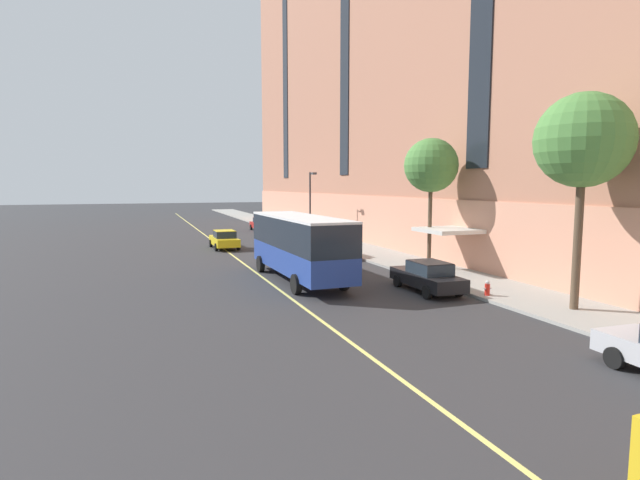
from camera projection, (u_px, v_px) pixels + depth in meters
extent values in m
plane|color=#303033|center=(306.00, 284.00, 27.06)|extent=(260.00, 260.00, 0.00)
cube|color=#9E9B93|center=(417.00, 265.00, 32.80)|extent=(4.49, 160.00, 0.15)
cube|color=tan|center=(474.00, 237.00, 30.51)|extent=(0.14, 110.00, 4.40)
cube|color=silver|center=(449.00, 230.00, 30.36)|extent=(3.20, 3.40, 0.24)
cube|color=#1E232B|center=(345.00, 26.00, 47.77)|extent=(0.10, 2.00, 28.34)
cube|color=#1E232B|center=(285.00, 72.00, 67.03)|extent=(0.10, 2.00, 28.34)
cube|color=navy|center=(299.00, 258.00, 27.74)|extent=(2.80, 10.60, 1.31)
cube|color=black|center=(299.00, 233.00, 27.58)|extent=(2.81, 10.60, 1.60)
cube|color=white|center=(299.00, 217.00, 27.49)|extent=(2.83, 10.60, 0.12)
cube|color=#19232D|center=(273.00, 228.00, 32.51)|extent=(2.35, 0.14, 1.20)
cube|color=orange|center=(273.00, 216.00, 32.43)|extent=(1.79, 0.10, 0.28)
cube|color=black|center=(273.00, 256.00, 32.73)|extent=(2.50, 0.18, 0.24)
cube|color=white|center=(260.00, 253.00, 32.37)|extent=(0.28, 0.07, 0.18)
cube|color=white|center=(286.00, 251.00, 33.02)|extent=(0.28, 0.07, 0.18)
cylinder|color=black|center=(261.00, 264.00, 30.78)|extent=(0.32, 1.01, 1.00)
cylinder|color=black|center=(300.00, 262.00, 31.70)|extent=(0.32, 1.01, 1.00)
cylinder|color=black|center=(296.00, 284.00, 24.44)|extent=(0.32, 1.01, 1.00)
cylinder|color=black|center=(344.00, 281.00, 25.36)|extent=(0.32, 1.01, 1.00)
cylinder|color=black|center=(615.00, 358.00, 14.54)|extent=(0.24, 0.65, 0.64)
cube|color=#BCAD89|center=(280.00, 230.00, 51.94)|extent=(1.87, 4.48, 0.64)
cube|color=#232D38|center=(280.00, 225.00, 51.67)|extent=(1.61, 2.03, 0.56)
cube|color=#BCAD89|center=(280.00, 222.00, 51.64)|extent=(1.57, 1.94, 0.04)
cylinder|color=black|center=(268.00, 233.00, 52.94)|extent=(0.23, 0.64, 0.64)
cylinder|color=black|center=(284.00, 232.00, 53.57)|extent=(0.23, 0.64, 0.64)
cylinder|color=black|center=(275.00, 235.00, 50.38)|extent=(0.23, 0.64, 0.64)
cylinder|color=black|center=(292.00, 234.00, 51.01)|extent=(0.23, 0.64, 0.64)
cube|color=#B21E19|center=(335.00, 249.00, 37.03)|extent=(1.89, 4.35, 0.64)
cube|color=#232D38|center=(337.00, 241.00, 36.77)|extent=(1.61, 1.98, 0.56)
cube|color=#B21E19|center=(337.00, 237.00, 36.74)|extent=(1.57, 1.89, 0.04)
cylinder|color=black|center=(318.00, 251.00, 37.98)|extent=(0.24, 0.65, 0.64)
cylinder|color=black|center=(339.00, 250.00, 38.62)|extent=(0.24, 0.65, 0.64)
cylinder|color=black|center=(332.00, 256.00, 35.52)|extent=(0.24, 0.65, 0.64)
cylinder|color=black|center=(354.00, 255.00, 36.16)|extent=(0.24, 0.65, 0.64)
cube|color=#B21E19|center=(261.00, 225.00, 58.78)|extent=(1.77, 4.29, 0.64)
cube|color=#232D38|center=(261.00, 220.00, 58.52)|extent=(1.55, 1.93, 0.56)
cube|color=#B21E19|center=(261.00, 218.00, 58.49)|extent=(1.51, 1.85, 0.04)
cylinder|color=black|center=(251.00, 227.00, 59.76)|extent=(0.22, 0.64, 0.64)
cylinder|color=black|center=(265.00, 227.00, 60.35)|extent=(0.22, 0.64, 0.64)
cylinder|color=black|center=(256.00, 229.00, 57.29)|extent=(0.22, 0.64, 0.64)
cylinder|color=black|center=(271.00, 229.00, 57.88)|extent=(0.22, 0.64, 0.64)
cube|color=black|center=(301.00, 237.00, 45.00)|extent=(1.75, 4.42, 0.64)
cube|color=#232D38|center=(302.00, 231.00, 44.73)|extent=(1.53, 1.99, 0.56)
cube|color=black|center=(302.00, 228.00, 44.70)|extent=(1.49, 1.90, 0.04)
cylinder|color=black|center=(288.00, 240.00, 46.01)|extent=(0.22, 0.64, 0.64)
cylinder|color=black|center=(305.00, 239.00, 46.60)|extent=(0.22, 0.64, 0.64)
cylinder|color=black|center=(297.00, 243.00, 43.47)|extent=(0.22, 0.64, 0.64)
cylinder|color=black|center=(315.00, 242.00, 44.06)|extent=(0.22, 0.64, 0.64)
cube|color=black|center=(427.00, 279.00, 25.06)|extent=(1.88, 4.84, 0.64)
cube|color=#232D38|center=(430.00, 268.00, 24.77)|extent=(1.60, 2.20, 0.56)
cube|color=black|center=(430.00, 262.00, 24.73)|extent=(1.56, 2.10, 0.04)
cylinder|color=black|center=(398.00, 281.00, 26.23)|extent=(0.24, 0.65, 0.64)
cylinder|color=black|center=(426.00, 279.00, 26.76)|extent=(0.24, 0.65, 0.64)
cylinder|color=black|center=(427.00, 292.00, 23.42)|extent=(0.24, 0.65, 0.64)
cylinder|color=black|center=(458.00, 290.00, 23.96)|extent=(0.24, 0.65, 0.64)
cube|color=yellow|center=(224.00, 241.00, 42.10)|extent=(1.90, 4.80, 0.64)
cube|color=#232D38|center=(225.00, 234.00, 41.81)|extent=(1.65, 2.17, 0.56)
cube|color=yellow|center=(224.00, 231.00, 41.78)|extent=(1.61, 2.07, 0.04)
cylinder|color=black|center=(211.00, 243.00, 43.20)|extent=(0.23, 0.64, 0.64)
cylinder|color=black|center=(232.00, 242.00, 43.83)|extent=(0.23, 0.64, 0.64)
cylinder|color=black|center=(216.00, 247.00, 40.44)|extent=(0.23, 0.64, 0.64)
cylinder|color=black|center=(238.00, 246.00, 41.07)|extent=(0.23, 0.64, 0.64)
cylinder|color=brown|center=(578.00, 239.00, 20.66)|extent=(0.34, 0.34, 5.94)
sphere|color=#4C843D|center=(583.00, 140.00, 20.22)|extent=(3.85, 3.85, 3.85)
cylinder|color=brown|center=(430.00, 224.00, 31.13)|extent=(0.25, 0.25, 5.49)
sphere|color=#4C843D|center=(431.00, 165.00, 30.73)|extent=(3.33, 3.33, 3.33)
cylinder|color=#2D2D30|center=(310.00, 206.00, 47.58)|extent=(0.16, 0.16, 6.41)
cylinder|color=#2D2D30|center=(312.00, 173.00, 46.72)|extent=(0.10, 1.10, 0.10)
cube|color=#3D3D3F|center=(314.00, 173.00, 46.21)|extent=(0.36, 0.60, 0.20)
cylinder|color=red|center=(487.00, 290.00, 23.52)|extent=(0.24, 0.24, 0.55)
sphere|color=silver|center=(487.00, 282.00, 23.48)|extent=(0.20, 0.20, 0.20)
cylinder|color=silver|center=(484.00, 289.00, 23.45)|extent=(0.10, 0.09, 0.09)
cylinder|color=silver|center=(490.00, 288.00, 23.56)|extent=(0.10, 0.09, 0.09)
cube|color=#E0D66B|center=(261.00, 276.00, 29.25)|extent=(0.16, 140.00, 0.01)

